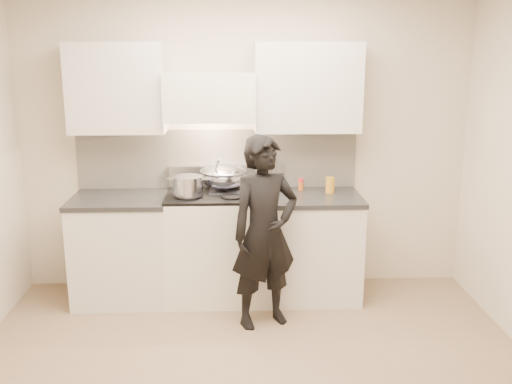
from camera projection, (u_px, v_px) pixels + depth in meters
room_shell at (240, 136)px, 3.70m from camera, size 4.04×3.54×2.70m
stove at (212, 245)px, 4.99m from camera, size 0.76×0.65×0.96m
counter_right at (306, 245)px, 5.02m from camera, size 0.92×0.67×0.92m
counter_left at (122, 248)px, 4.96m from camera, size 0.82×0.67×0.92m
wok at (223, 176)px, 4.95m from camera, size 0.41×0.50×0.33m
stock_pot at (188, 186)px, 4.73m from camera, size 0.35×0.27×0.16m
utensil_crock at (264, 178)px, 5.11m from camera, size 0.12×0.12×0.31m
spice_jar at (301, 184)px, 5.07m from camera, size 0.05×0.05×0.11m
oil_glass at (330, 185)px, 4.98m from camera, size 0.08×0.08×0.14m
person at (265, 233)px, 4.42m from camera, size 0.65×0.55×1.52m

